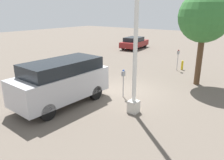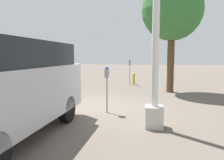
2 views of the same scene
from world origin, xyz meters
name	(u,v)px [view 1 (image 1 of 2)]	position (x,y,z in m)	size (l,w,h in m)	color
ground_plane	(125,91)	(0.00, 0.00, 0.00)	(80.00, 80.00, 0.00)	#60564C
parking_meter_near	(123,77)	(0.75, 0.38, 1.09)	(0.20, 0.12, 1.48)	#9E9EA3
parking_meter_far	(178,55)	(-6.10, 0.65, 1.17)	(0.20, 0.12, 1.58)	#9E9EA3
lamp_post	(135,63)	(2.03, 1.81, 2.26)	(0.44, 0.44, 6.33)	beige
parked_van	(62,81)	(3.27, -1.46, 1.17)	(4.74, 2.13, 2.14)	#B2B2B7
car_distant	(134,43)	(-12.68, -7.18, 0.72)	(4.45, 2.19, 1.37)	maroon
street_tree	(204,17)	(-3.69, 2.84, 4.00)	(2.94, 2.94, 5.50)	#513823
fire_hydrant	(182,65)	(-6.54, 0.89, 0.36)	(0.16, 0.16, 0.72)	gold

